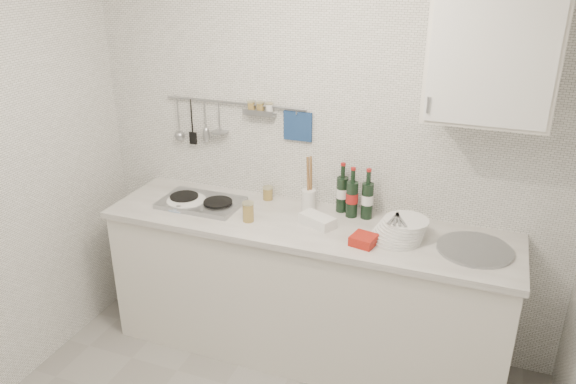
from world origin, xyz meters
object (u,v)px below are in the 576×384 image
(plate_stack_hob, at_px, (185,202))
(wall_cabinet, at_px, (494,50))
(wine_bottles, at_px, (354,191))
(plate_stack_sink, at_px, (401,230))
(utensil_crock, at_px, (309,197))

(plate_stack_hob, bearing_deg, wall_cabinet, 5.24)
(wall_cabinet, relative_size, plate_stack_hob, 2.66)
(plate_stack_hob, relative_size, wine_bottles, 0.85)
(plate_stack_sink, relative_size, utensil_crock, 0.88)
(wall_cabinet, xyz_separation_m, utensil_crock, (-0.94, 0.05, -0.95))
(plate_stack_hob, bearing_deg, utensil_crock, 15.70)
(wall_cabinet, bearing_deg, utensil_crock, 176.69)
(plate_stack_sink, bearing_deg, utensil_crock, 163.14)
(plate_stack_hob, relative_size, utensil_crock, 0.74)
(plate_stack_hob, xyz_separation_m, plate_stack_sink, (1.34, 0.03, 0.04))
(plate_stack_hob, bearing_deg, wine_bottles, 12.82)
(plate_stack_sink, height_order, utensil_crock, utensil_crock)
(wall_cabinet, xyz_separation_m, wine_bottles, (-0.67, 0.08, -0.87))
(utensil_crock, bearing_deg, plate_stack_hob, -164.30)
(plate_stack_hob, xyz_separation_m, wine_bottles, (1.02, 0.23, 0.14))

